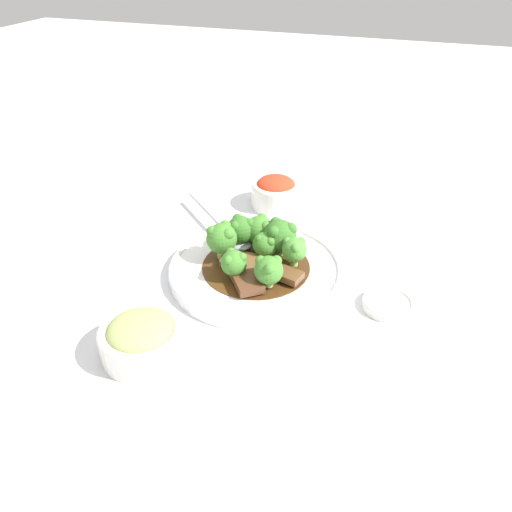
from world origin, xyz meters
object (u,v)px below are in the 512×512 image
(broccoli_floret_1, at_px, (241,229))
(sauce_dish, at_px, (388,304))
(beef_strip_1, at_px, (236,259))
(beef_strip_3, at_px, (285,274))
(broccoli_floret_2, at_px, (269,270))
(broccoli_floret_3, at_px, (259,229))
(serving_spoon, at_px, (232,235))
(broccoli_floret_6, at_px, (222,237))
(beef_strip_0, at_px, (254,267))
(broccoli_floret_0, at_px, (265,244))
(broccoli_floret_7, at_px, (234,262))
(main_plate, at_px, (256,269))
(beef_strip_2, at_px, (248,283))
(side_bowl_kimchi, at_px, (276,192))
(broccoli_floret_5, at_px, (294,249))
(broccoli_floret_4, at_px, (280,235))
(side_bowl_appetizer, at_px, (142,338))

(broccoli_floret_1, relative_size, sauce_dish, 0.72)
(beef_strip_1, bearing_deg, beef_strip_3, -98.90)
(broccoli_floret_1, xyz_separation_m, broccoli_floret_2, (-0.09, -0.08, -0.00))
(broccoli_floret_3, distance_m, serving_spoon, 0.05)
(broccoli_floret_6, xyz_separation_m, sauce_dish, (-0.02, -0.26, -0.05))
(beef_strip_0, bearing_deg, broccoli_floret_3, 12.37)
(broccoli_floret_0, xyz_separation_m, broccoli_floret_7, (-0.06, 0.03, 0.00))
(broccoli_floret_6, bearing_deg, main_plate, -91.79)
(main_plate, relative_size, serving_spoon, 1.44)
(beef_strip_2, distance_m, beef_strip_3, 0.06)
(beef_strip_0, relative_size, side_bowl_kimchi, 0.63)
(beef_strip_2, xyz_separation_m, broccoli_floret_2, (0.01, -0.03, 0.02))
(beef_strip_3, relative_size, broccoli_floret_2, 1.20)
(beef_strip_2, relative_size, side_bowl_kimchi, 0.67)
(broccoli_floret_6, bearing_deg, side_bowl_kimchi, -4.31)
(broccoli_floret_3, bearing_deg, beef_strip_0, -167.63)
(beef_strip_2, relative_size, sauce_dish, 0.85)
(broccoli_floret_7, bearing_deg, broccoli_floret_2, -94.13)
(broccoli_floret_5, xyz_separation_m, broccoli_floret_6, (-0.01, 0.11, 0.01))
(broccoli_floret_1, distance_m, broccoli_floret_5, 0.10)
(beef_strip_1, bearing_deg, beef_strip_2, -143.73)
(broccoli_floret_4, height_order, broccoli_floret_5, broccoli_floret_4)
(beef_strip_0, bearing_deg, beef_strip_3, -90.86)
(side_bowl_appetizer, bearing_deg, broccoli_floret_1, -8.39)
(broccoli_floret_7, distance_m, side_bowl_appetizer, 0.18)
(main_plate, height_order, broccoli_floret_4, broccoli_floret_4)
(main_plate, bearing_deg, beef_strip_0, -173.23)
(broccoli_floret_5, height_order, broccoli_floret_7, broccoli_floret_5)
(beef_strip_2, distance_m, broccoli_floret_2, 0.04)
(broccoli_floret_6, distance_m, side_bowl_appetizer, 0.22)
(beef_strip_2, height_order, side_bowl_kimchi, side_bowl_kimchi)
(beef_strip_0, relative_size, sauce_dish, 0.80)
(broccoli_floret_0, xyz_separation_m, broccoli_floret_1, (0.02, 0.05, 0.01))
(broccoli_floret_3, xyz_separation_m, sauce_dish, (-0.07, -0.22, -0.04))
(beef_strip_2, distance_m, serving_spoon, 0.14)
(side_bowl_kimchi, bearing_deg, broccoli_floret_7, -175.87)
(beef_strip_1, height_order, broccoli_floret_5, broccoli_floret_5)
(broccoli_floret_0, xyz_separation_m, broccoli_floret_3, (0.03, 0.02, 0.00))
(broccoli_floret_0, height_order, broccoli_floret_4, broccoli_floret_4)
(main_plate, bearing_deg, broccoli_floret_2, -142.53)
(broccoli_floret_7, relative_size, side_bowl_appetizer, 0.42)
(sauce_dish, bearing_deg, serving_spoon, 74.92)
(serving_spoon, xyz_separation_m, side_bowl_kimchi, (0.17, -0.02, 0.00))
(broccoli_floret_7, height_order, serving_spoon, broccoli_floret_7)
(main_plate, bearing_deg, broccoli_floret_4, -31.34)
(serving_spoon, distance_m, side_bowl_kimchi, 0.17)
(beef_strip_2, bearing_deg, broccoli_floret_1, 25.82)
(beef_strip_0, distance_m, beef_strip_3, 0.05)
(broccoli_floret_4, bearing_deg, broccoli_floret_5, -129.06)
(beef_strip_2, xyz_separation_m, serving_spoon, (0.12, 0.07, 0.00))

